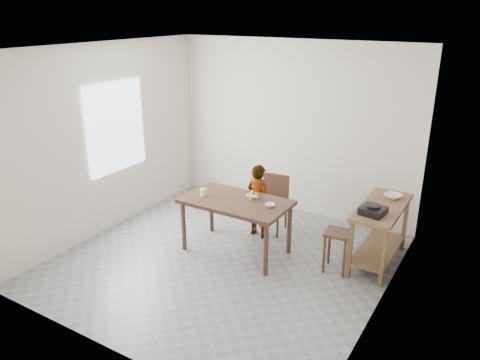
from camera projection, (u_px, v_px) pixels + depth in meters
The scene contains 17 objects.
floor at pixel (224, 262), 6.16m from camera, with size 4.00×4.00×0.04m, color gray.
ceiling at pixel (221, 46), 5.21m from camera, with size 4.00×4.00×0.04m, color white.
wall_back at pixel (294, 128), 7.30m from camera, with size 4.00×0.04×2.70m, color beige.
wall_front at pixel (96, 225), 4.06m from camera, with size 4.00×0.04×2.70m, color beige.
wall_left at pixel (104, 140), 6.66m from camera, with size 0.04×4.00×2.70m, color beige.
wall_right at pixel (391, 195), 4.70m from camera, with size 0.04×4.00×2.70m, color beige.
window_pane at pixel (116, 127), 6.75m from camera, with size 0.02×1.10×1.30m, color silver.
dining_table at pixel (236, 226), 6.26m from camera, with size 1.40×0.80×0.75m, color #41271C, non-canonical shape.
prep_counter at pixel (379, 234), 5.98m from camera, with size 0.50×1.20×0.80m, color brown, non-canonical shape.
child at pixel (259, 201), 6.64m from camera, with size 0.40×0.26×1.08m, color white.
dining_chair at pixel (271, 205), 6.84m from camera, with size 0.40×0.40×0.83m, color #41271C, non-canonical shape.
stool at pixel (337, 251), 5.83m from camera, with size 0.30×0.30×0.53m, color #41271C, non-canonical shape.
glass_tumbler at pixel (203, 192), 6.26m from camera, with size 0.08×0.08×0.10m, color white.
small_bowl at pixel (270, 205), 5.92m from camera, with size 0.13×0.13×0.04m, color silver.
banana at pixel (252, 196), 6.18m from camera, with size 0.18×0.13×0.06m, color gold, non-canonical shape.
serving_bowl at pixel (393, 196), 6.06m from camera, with size 0.22×0.22×0.05m, color silver.
gas_burner at pixel (373, 211), 5.58m from camera, with size 0.27×0.27×0.09m, color black.
Camera 1 is at (2.97, -4.51, 3.12)m, focal length 35.00 mm.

